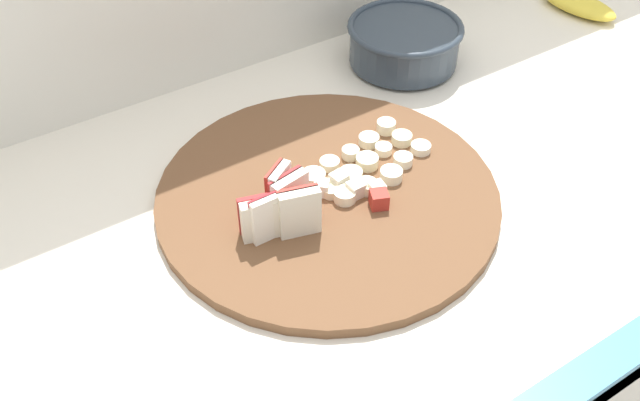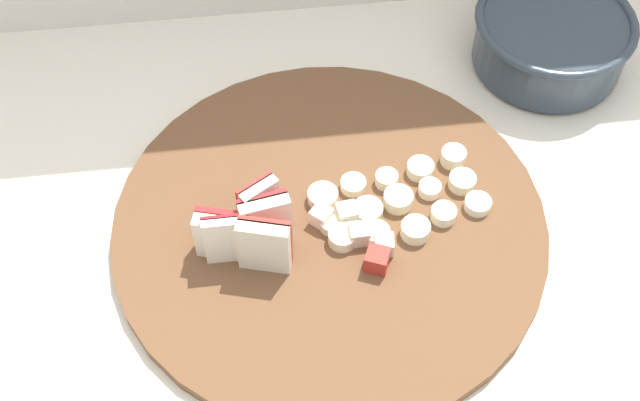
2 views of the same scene
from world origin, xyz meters
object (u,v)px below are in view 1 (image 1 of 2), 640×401
at_px(apple_wedge_fan, 281,206).
at_px(banana_peel, 578,4).
at_px(cutting_board, 327,196).
at_px(apple_dice_pile, 356,190).
at_px(ceramic_bowl, 404,42).
at_px(banana_slice_rows, 367,163).

relative_size(apple_wedge_fan, banana_peel, 0.65).
xyz_separation_m(cutting_board, apple_wedge_fan, (-0.08, -0.02, 0.04)).
bearing_deg(apple_wedge_fan, apple_dice_pile, -3.53).
bearing_deg(apple_dice_pile, ceramic_bowl, 42.19).
xyz_separation_m(apple_wedge_fan, banana_peel, (0.70, 0.19, -0.03)).
distance_m(apple_wedge_fan, banana_peel, 0.72).
relative_size(apple_dice_pile, banana_slice_rows, 0.46).
bearing_deg(cutting_board, banana_peel, 14.94).
height_order(apple_dice_pile, banana_slice_rows, apple_dice_pile).
relative_size(cutting_board, ceramic_bowl, 2.39).
relative_size(cutting_board, banana_peel, 2.98).
height_order(apple_wedge_fan, banana_slice_rows, apple_wedge_fan).
distance_m(cutting_board, apple_dice_pile, 0.04).
distance_m(apple_wedge_fan, banana_slice_rows, 0.15).
bearing_deg(banana_slice_rows, ceramic_bowl, 42.57).
bearing_deg(banana_slice_rows, apple_wedge_fan, -167.77).
relative_size(apple_dice_pile, ceramic_bowl, 0.47).
height_order(banana_slice_rows, banana_peel, banana_slice_rows).
bearing_deg(ceramic_bowl, apple_wedge_fan, -147.96).
height_order(ceramic_bowl, banana_peel, ceramic_bowl).
height_order(apple_dice_pile, ceramic_bowl, ceramic_bowl).
relative_size(cutting_board, apple_dice_pile, 5.12).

